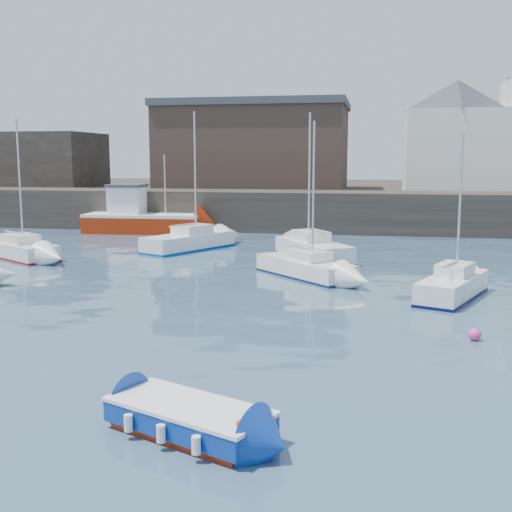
% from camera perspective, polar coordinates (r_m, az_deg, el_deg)
% --- Properties ---
extents(water, '(220.00, 220.00, 0.00)m').
position_cam_1_polar(water, '(15.56, -8.41, -12.13)').
color(water, '#2D4760').
rests_on(water, ground).
extents(quay_wall, '(90.00, 5.00, 3.00)m').
position_cam_1_polar(quay_wall, '(49.12, 4.99, 4.00)').
color(quay_wall, '#28231E').
rests_on(quay_wall, ground).
extents(land_strip, '(90.00, 32.00, 2.80)m').
position_cam_1_polar(land_strip, '(67.02, 6.54, 5.14)').
color(land_strip, '#28231E').
rests_on(land_strip, ground).
extents(bldg_east_d, '(11.14, 11.14, 8.95)m').
position_cam_1_polar(bldg_east_d, '(55.59, 17.31, 10.23)').
color(bldg_east_d, white).
rests_on(bldg_east_d, land_strip).
extents(warehouse, '(16.40, 10.40, 7.60)m').
position_cam_1_polar(warehouse, '(57.76, -0.15, 9.81)').
color(warehouse, '#3D2D26').
rests_on(warehouse, land_strip).
extents(bldg_west, '(14.00, 8.00, 5.00)m').
position_cam_1_polar(bldg_west, '(64.68, -20.04, 8.00)').
color(bldg_west, '#353028').
rests_on(bldg_west, land_strip).
extents(blue_dinghy, '(3.74, 2.74, 0.65)m').
position_cam_1_polar(blue_dinghy, '(13.29, -5.97, -14.12)').
color(blue_dinghy, '#992308').
rests_on(blue_dinghy, ground).
extents(fishing_boat, '(8.80, 3.55, 5.76)m').
position_cam_1_polar(fishing_boat, '(48.60, -10.21, 3.38)').
color(fishing_boat, '#992308').
rests_on(fishing_boat, ground).
extents(sailboat_b, '(5.16, 5.20, 7.14)m').
position_cam_1_polar(sailboat_b, '(30.02, 4.41, -0.99)').
color(sailboat_b, white).
rests_on(sailboat_b, ground).
extents(sailboat_c, '(3.36, 5.16, 6.50)m').
position_cam_1_polar(sailboat_c, '(26.61, 17.08, -2.54)').
color(sailboat_c, white).
rests_on(sailboat_c, ground).
extents(sailboat_e, '(5.99, 4.78, 7.60)m').
position_cam_1_polar(sailboat_e, '(37.94, -20.34, 0.57)').
color(sailboat_e, white).
rests_on(sailboat_e, ground).
extents(sailboat_f, '(4.89, 6.21, 7.94)m').
position_cam_1_polar(sailboat_f, '(35.33, 5.08, 0.62)').
color(sailboat_f, white).
rests_on(sailboat_f, ground).
extents(sailboat_h, '(4.72, 6.65, 8.26)m').
position_cam_1_polar(sailboat_h, '(39.12, -5.95, 1.36)').
color(sailboat_h, white).
rests_on(sailboat_h, ground).
extents(buoy_mid, '(0.39, 0.39, 0.39)m').
position_cam_1_polar(buoy_mid, '(20.85, 18.84, -7.09)').
color(buoy_mid, '#F43895').
rests_on(buoy_mid, ground).
extents(buoy_far, '(0.34, 0.34, 0.34)m').
position_cam_1_polar(buoy_far, '(32.59, 1.47, -1.03)').
color(buoy_far, '#F43895').
rests_on(buoy_far, ground).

